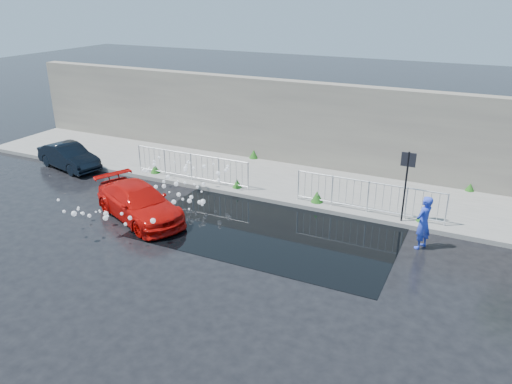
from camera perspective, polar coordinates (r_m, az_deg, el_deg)
ground at (r=15.46m, az=-1.49°, el=-5.36°), size 90.00×90.00×0.00m
pavement at (r=19.61m, az=5.19°, el=0.94°), size 30.00×4.00×0.15m
curb at (r=17.89m, az=2.90°, el=-1.13°), size 30.00×0.25×0.16m
retaining_wall at (r=21.04m, az=7.53°, el=7.53°), size 30.00×0.60×3.50m
puddle at (r=16.07m, az=1.73°, el=-4.21°), size 8.00×5.00×0.01m
sign_post at (r=16.34m, az=16.83°, el=1.81°), size 0.45×0.06×2.50m
railing_left at (r=19.71m, az=-7.43°, el=2.99°), size 5.05×0.05×1.10m
railing_right at (r=17.12m, az=12.68°, el=-0.40°), size 5.05×0.05×1.10m
weeds at (r=19.15m, az=3.96°, el=1.25°), size 12.17×3.93×0.40m
water_spray at (r=17.66m, az=-10.26°, el=0.29°), size 3.69×5.77×1.02m
red_car at (r=17.01m, az=-13.22°, el=-1.18°), size 4.27×3.07×1.15m
dark_car at (r=22.77m, az=-20.61°, el=3.82°), size 3.40×1.85×1.06m
person at (r=15.39m, az=18.58°, el=-3.32°), size 0.61×0.71×1.64m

